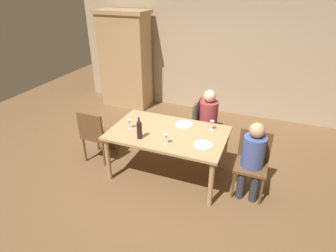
# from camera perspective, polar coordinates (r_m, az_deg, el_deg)

# --- Properties ---
(ground_plane) EXTENTS (10.00, 10.00, 0.00)m
(ground_plane) POSITION_cam_1_polar(r_m,az_deg,el_deg) (4.59, 0.00, -9.48)
(ground_plane) COLOR brown
(rear_room_partition) EXTENTS (6.40, 0.12, 2.70)m
(rear_room_partition) POSITION_cam_1_polar(r_m,az_deg,el_deg) (6.44, 9.23, 14.57)
(rear_room_partition) COLOR tan
(rear_room_partition) RESTS_ON ground_plane
(armoire_cabinet) EXTENTS (1.18, 0.62, 2.18)m
(armoire_cabinet) POSITION_cam_1_polar(r_m,az_deg,el_deg) (6.78, -8.63, 13.07)
(armoire_cabinet) COLOR tan
(armoire_cabinet) RESTS_ON ground_plane
(dining_table) EXTENTS (1.72, 1.06, 0.75)m
(dining_table) POSITION_cam_1_polar(r_m,az_deg,el_deg) (4.22, 0.00, -2.18)
(dining_table) COLOR tan
(dining_table) RESTS_ON ground_plane
(chair_right_end) EXTENTS (0.44, 0.44, 0.92)m
(chair_right_end) POSITION_cam_1_polar(r_m,az_deg,el_deg) (4.15, 16.73, -6.33)
(chair_right_end) COLOR brown
(chair_right_end) RESTS_ON ground_plane
(chair_far_right) EXTENTS (0.46, 0.44, 0.92)m
(chair_far_right) POSITION_cam_1_polar(r_m,az_deg,el_deg) (4.95, 6.71, 1.36)
(chair_far_right) COLOR brown
(chair_far_right) RESTS_ON ground_plane
(chair_left_end) EXTENTS (0.44, 0.44, 0.92)m
(chair_left_end) POSITION_cam_1_polar(r_m,az_deg,el_deg) (4.76, -14.44, -1.33)
(chair_left_end) COLOR brown
(chair_left_end) RESTS_ON ground_plane
(person_woman_host) EXTENTS (0.31, 0.35, 1.13)m
(person_woman_host) POSITION_cam_1_polar(r_m,az_deg,el_deg) (3.99, 16.78, -5.74)
(person_woman_host) COLOR #33333D
(person_woman_host) RESTS_ON ground_plane
(person_man_bearded) EXTENTS (0.36, 0.32, 1.15)m
(person_man_bearded) POSITION_cam_1_polar(r_m,az_deg,el_deg) (4.89, 8.44, 1.81)
(person_man_bearded) COLOR #33333D
(person_man_bearded) RESTS_ON ground_plane
(wine_bottle_tall_green) EXTENTS (0.08, 0.08, 0.33)m
(wine_bottle_tall_green) POSITION_cam_1_polar(r_m,az_deg,el_deg) (3.97, -5.82, -0.62)
(wine_bottle_tall_green) COLOR black
(wine_bottle_tall_green) RESTS_ON dining_table
(wine_glass_near_left) EXTENTS (0.07, 0.07, 0.15)m
(wine_glass_near_left) POSITION_cam_1_polar(r_m,az_deg,el_deg) (3.84, -0.41, -2.24)
(wine_glass_near_left) COLOR silver
(wine_glass_near_left) RESTS_ON dining_table
(wine_glass_centre) EXTENTS (0.07, 0.07, 0.15)m
(wine_glass_centre) POSITION_cam_1_polar(r_m,az_deg,el_deg) (4.24, 8.89, 0.53)
(wine_glass_centre) COLOR silver
(wine_glass_centre) RESTS_ON dining_table
(wine_glass_near_right) EXTENTS (0.07, 0.07, 0.15)m
(wine_glass_near_right) POSITION_cam_1_polar(r_m,az_deg,el_deg) (4.27, -7.86, 0.76)
(wine_glass_near_right) COLOR silver
(wine_glass_near_right) RESTS_ON dining_table
(dinner_plate_host) EXTENTS (0.27, 0.27, 0.01)m
(dinner_plate_host) POSITION_cam_1_polar(r_m,az_deg,el_deg) (4.38, 3.31, 0.31)
(dinner_plate_host) COLOR white
(dinner_plate_host) RESTS_ON dining_table
(dinner_plate_guest_left) EXTENTS (0.25, 0.25, 0.01)m
(dinner_plate_guest_left) POSITION_cam_1_polar(r_m,az_deg,el_deg) (3.88, 7.15, -3.81)
(dinner_plate_guest_left) COLOR white
(dinner_plate_guest_left) RESTS_ON dining_table
(handbag) EXTENTS (0.29, 0.16, 0.22)m
(handbag) POSITION_cam_1_polar(r_m,az_deg,el_deg) (5.28, -11.24, -3.22)
(handbag) COLOR brown
(handbag) RESTS_ON ground_plane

